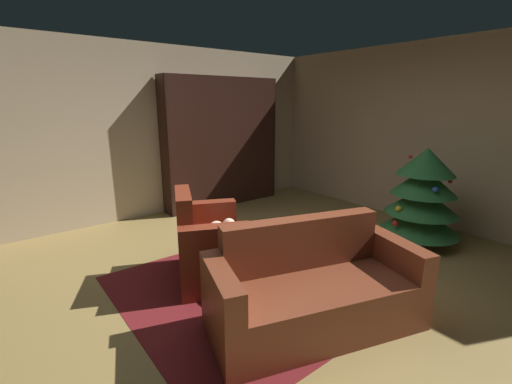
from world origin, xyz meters
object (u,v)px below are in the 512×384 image
Objects in this scene: bookshelf_unit at (229,144)px; armchair_red at (208,247)px; coffee_table at (272,252)px; decorated_tree at (422,196)px; couch_red at (313,292)px; book_stack_on_table at (266,241)px; bottle_on_table at (257,240)px.

armchair_red is (2.18, -1.73, -0.74)m from bookshelf_unit.
decorated_tree is at bearing 82.59° from coffee_table.
decorated_tree is at bearing 71.33° from armchair_red.
couch_red reaches higher than coffee_table.
bookshelf_unit is at bearing 152.68° from book_stack_on_table.
book_stack_on_table is 0.77× the size of bottle_on_table.
bookshelf_unit is 3.15m from book_stack_on_table.
book_stack_on_table is at bearing 28.42° from armchair_red.
couch_red is (3.42, -1.47, -0.78)m from bookshelf_unit.
armchair_red is 0.62× the size of couch_red.
bookshelf_unit reaches higher than bottle_on_table.
couch_red is 8.66× the size of book_stack_on_table.
bottle_on_table is (-0.66, -0.06, 0.26)m from couch_red.
book_stack_on_table is 2.36m from decorated_tree.
bookshelf_unit is 10.26× the size of book_stack_on_table.
book_stack_on_table is (-0.02, -0.05, 0.12)m from coffee_table.
decorated_tree reaches higher than coffee_table.
bottle_on_table reaches higher than coffee_table.
decorated_tree reaches higher than bottle_on_table.
armchair_red is 0.67m from book_stack_on_table.
decorated_tree reaches higher than book_stack_on_table.
coffee_table is 0.23m from bottle_on_table.
decorated_tree is (0.32, 2.33, 0.12)m from book_stack_on_table.
bottle_on_table reaches higher than book_stack_on_table.
bookshelf_unit reaches higher than couch_red.
bookshelf_unit is 7.87× the size of bottle_on_table.
armchair_red is 0.65m from bottle_on_table.
bottle_on_table is (0.01, -0.11, 0.04)m from book_stack_on_table.
couch_red reaches higher than bottle_on_table.
armchair_red is 0.70m from coffee_table.
couch_red is 3.07× the size of coffee_table.
bottle_on_table is at bearing -97.36° from decorated_tree.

